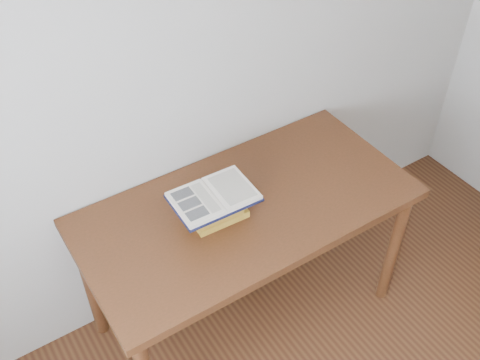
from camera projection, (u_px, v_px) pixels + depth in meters
desk at (247, 220)px, 2.46m from camera, size 1.45×0.72×0.78m
book_stack at (215, 207)px, 2.29m from camera, size 0.25×0.18×0.12m
open_book at (214, 196)px, 2.23m from camera, size 0.34×0.24×0.03m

